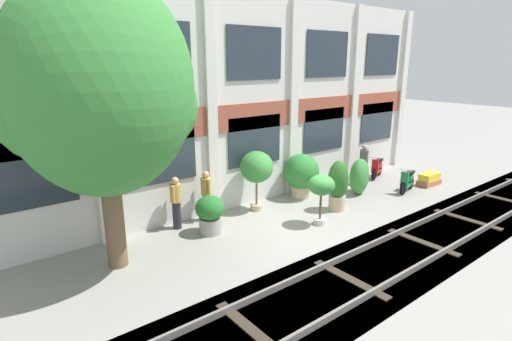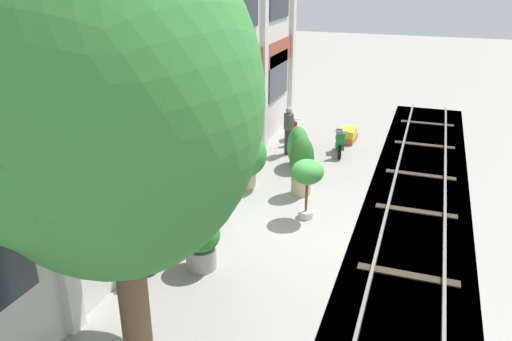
# 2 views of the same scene
# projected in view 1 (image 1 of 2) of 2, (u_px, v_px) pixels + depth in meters

# --- Properties ---
(ground_plane) EXTENTS (80.00, 80.00, 0.00)m
(ground_plane) POSITION_uv_depth(u_px,v_px,m) (312.00, 227.00, 12.25)
(ground_plane) COLOR gray
(apartment_facade) EXTENTS (17.89, 0.64, 7.05)m
(apartment_facade) POSITION_uv_depth(u_px,v_px,m) (250.00, 103.00, 13.66)
(apartment_facade) COLOR silver
(apartment_facade) RESTS_ON ground
(rail_tracks) EXTENTS (25.53, 2.80, 0.43)m
(rail_tracks) POSITION_uv_depth(u_px,v_px,m) (388.00, 265.00, 10.25)
(rail_tracks) COLOR #5B5449
(rail_tracks) RESTS_ON ground
(broadleaf_tree) EXTENTS (4.33, 4.12, 6.90)m
(broadleaf_tree) POSITION_uv_depth(u_px,v_px,m) (101.00, 91.00, 8.83)
(broadleaf_tree) COLOR brown
(broadleaf_tree) RESTS_ON ground
(potted_plant_fluted_column) EXTENTS (0.69, 0.69, 1.73)m
(potted_plant_fluted_column) POSITION_uv_depth(u_px,v_px,m) (338.00, 183.00, 13.40)
(potted_plant_fluted_column) COLOR tan
(potted_plant_fluted_column) RESTS_ON ground
(potted_plant_ribbed_drum) EXTENTS (0.85, 0.85, 1.15)m
(potted_plant_ribbed_drum) POSITION_uv_depth(u_px,v_px,m) (210.00, 213.00, 11.65)
(potted_plant_ribbed_drum) COLOR gray
(potted_plant_ribbed_drum) RESTS_ON ground
(potted_plant_square_trough) EXTENTS (1.08, 0.55, 0.50)m
(potted_plant_square_trough) POSITION_uv_depth(u_px,v_px,m) (429.00, 179.00, 16.29)
(potted_plant_square_trough) COLOR #B76647
(potted_plant_square_trough) RESTS_ON ground
(potted_plant_glazed_jar) EXTENTS (1.30, 1.30, 1.65)m
(potted_plant_glazed_jar) POSITION_uv_depth(u_px,v_px,m) (301.00, 173.00, 14.66)
(potted_plant_glazed_jar) COLOR tan
(potted_plant_glazed_jar) RESTS_ON ground
(potted_plant_tall_urn) EXTENTS (0.83, 0.83, 1.59)m
(potted_plant_tall_urn) POSITION_uv_depth(u_px,v_px,m) (321.00, 188.00, 12.13)
(potted_plant_tall_urn) COLOR beige
(potted_plant_tall_urn) RESTS_ON ground
(potted_plant_terracotta_small) EXTENTS (1.11, 1.11, 2.05)m
(potted_plant_terracotta_small) POSITION_uv_depth(u_px,v_px,m) (257.00, 168.00, 13.25)
(potted_plant_terracotta_small) COLOR tan
(potted_plant_terracotta_small) RESTS_ON ground
(scooter_near_curb) EXTENTS (1.36, 0.59, 0.98)m
(scooter_near_curb) POSITION_uv_depth(u_px,v_px,m) (408.00, 181.00, 15.44)
(scooter_near_curb) COLOR black
(scooter_near_curb) RESTS_ON ground
(scooter_second_parked) EXTENTS (1.33, 0.69, 0.98)m
(scooter_second_parked) POSITION_uv_depth(u_px,v_px,m) (378.00, 167.00, 17.33)
(scooter_second_parked) COLOR black
(scooter_second_parked) RESTS_ON ground
(resident_by_doorway) EXTENTS (0.50, 0.34, 1.67)m
(resident_by_doorway) POSITION_uv_depth(u_px,v_px,m) (364.00, 163.00, 16.20)
(resident_by_doorway) COLOR #282833
(resident_by_doorway) RESTS_ON ground
(resident_watching_tracks) EXTENTS (0.40, 0.40, 1.62)m
(resident_watching_tracks) POSITION_uv_depth(u_px,v_px,m) (176.00, 201.00, 11.92)
(resident_watching_tracks) COLOR #282833
(resident_watching_tracks) RESTS_ON ground
(resident_near_plants) EXTENTS (0.34, 0.53, 1.63)m
(resident_near_plants) POSITION_uv_depth(u_px,v_px,m) (206.00, 194.00, 12.53)
(resident_near_plants) COLOR #282833
(resident_near_plants) RESTS_ON ground
(topiary_hedge) EXTENTS (1.36, 1.11, 1.36)m
(topiary_hedge) POSITION_uv_depth(u_px,v_px,m) (359.00, 176.00, 15.13)
(topiary_hedge) COLOR #388438
(topiary_hedge) RESTS_ON ground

